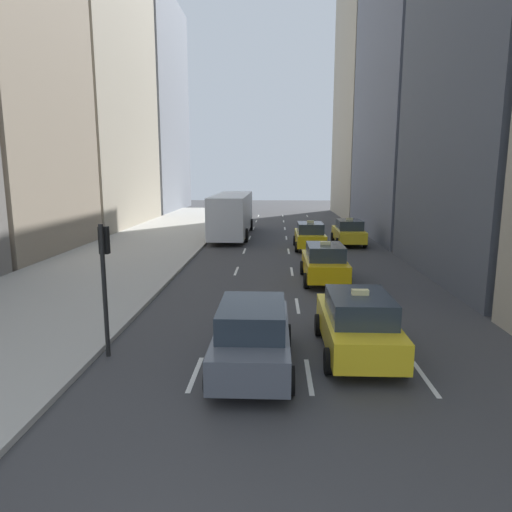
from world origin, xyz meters
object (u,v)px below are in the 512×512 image
taxi_third (324,262)px  taxi_fourth (357,323)px  sedan_black_near (253,335)px  traffic_light_pole (104,268)px  city_bus (232,213)px  taxi_second (349,232)px  taxi_lead (310,236)px

taxi_third → taxi_fourth: bearing=-90.0°
sedan_black_near → traffic_light_pole: traffic_light_pole is taller
city_bus → sedan_black_near: bearing=-83.5°
sedan_black_near → taxi_third: bearing=73.7°
taxi_third → taxi_fourth: (0.00, -8.51, 0.00)m
taxi_second → taxi_fourth: bearing=-98.2°
city_bus → taxi_second: bearing=-25.8°
taxi_fourth → sedan_black_near: size_ratio=0.95×
taxi_fourth → traffic_light_pole: bearing=-177.1°
taxi_lead → sedan_black_near: 18.78m
city_bus → traffic_light_pole: 23.85m
taxi_third → traffic_light_pole: 11.23m
taxi_second → traffic_light_pole: 22.00m
taxi_lead → taxi_fourth: same height
taxi_second → sedan_black_near: bearing=-105.3°
sedan_black_near → traffic_light_pole: (-3.95, 0.71, 1.52)m
taxi_second → traffic_light_pole: (-9.55, -19.76, 1.53)m
taxi_second → taxi_third: same height
traffic_light_pole → taxi_second: bearing=64.2°
sedan_black_near → taxi_fourth: bearing=20.5°
traffic_light_pole → city_bus: bearing=87.3°
city_bus → traffic_light_pole: size_ratio=3.23×
taxi_third → city_bus: (-5.61, 14.97, 0.91)m
taxi_third → traffic_light_pole: traffic_light_pole is taller
taxi_lead → taxi_second: same height
traffic_light_pole → taxi_third: bearing=52.7°
sedan_black_near → traffic_light_pole: bearing=169.9°
traffic_light_pole → taxi_fourth: bearing=2.9°
taxi_third → taxi_fourth: size_ratio=1.00×
taxi_lead → taxi_third: 9.02m
taxi_second → city_bus: size_ratio=0.38×
taxi_lead → taxi_fourth: size_ratio=1.00×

